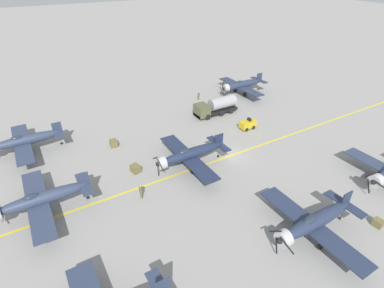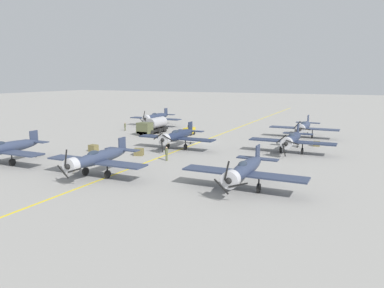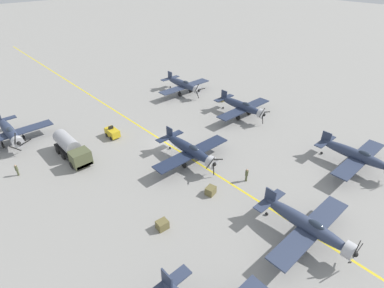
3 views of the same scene
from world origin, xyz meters
name	(u,v)px [view 1 (image 1 of 3)]	position (x,y,z in m)	size (l,w,h in m)	color
ground_plane	(230,156)	(0.00, 0.00, 0.00)	(400.00, 400.00, 0.00)	gray
taxiway_stripe	(230,156)	(0.00, 0.00, 0.00)	(0.30, 160.00, 0.01)	yellow
airplane_far_center	(40,199)	(1.13, 24.02, 2.01)	(12.00, 9.98, 3.78)	#303A54
airplane_mid_left	(314,222)	(-15.63, 1.97, 2.01)	(12.00, 9.98, 3.65)	#252F49
airplane_mid_center	(190,154)	(0.61, 6.22, 2.01)	(12.00, 9.98, 3.65)	#1F2943
airplane_far_right	(24,141)	(15.29, 24.34, 2.01)	(12.00, 9.98, 3.80)	#303A54
airplane_near_right	(242,85)	(17.43, -15.82, 2.01)	(12.00, 9.98, 3.76)	#29334C
fuel_tanker	(216,106)	(12.24, -5.87, 1.51)	(2.68, 8.00, 2.98)	black
tow_tractor	(248,124)	(5.12, -7.24, 0.79)	(1.57, 2.60, 1.79)	gold
ground_crew_walking	(199,95)	(19.32, -6.68, 0.91)	(0.36, 0.36, 1.67)	#515638
ground_crew_inspecting	(141,191)	(-1.88, 14.09, 1.01)	(0.40, 0.40, 1.85)	#515638
supply_crate_by_tanker	(136,169)	(3.24, 12.80, 0.49)	(1.18, 0.99, 0.99)	brown
supply_crate_mid_lane	(114,143)	(10.84, 13.22, 0.49)	(1.18, 0.98, 0.98)	brown
supply_crate_outboard	(378,223)	(-18.16, -5.07, 0.40)	(0.96, 0.80, 0.80)	brown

